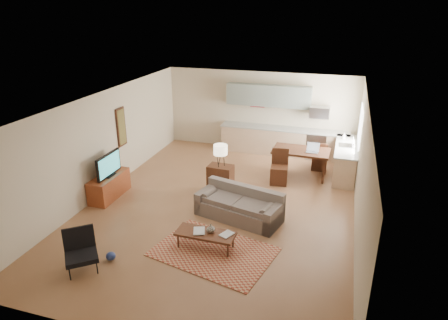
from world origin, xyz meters
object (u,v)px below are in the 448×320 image
(sofa, at_px, (239,204))
(coffee_table, at_px, (206,240))
(console_table, at_px, (221,179))
(dining_table, at_px, (300,163))
(armchair, at_px, (81,252))
(tv_credenza, at_px, (109,186))

(sofa, height_order, coffee_table, sofa)
(sofa, xyz_separation_m, console_table, (-0.85, 1.25, 0.01))
(coffee_table, bearing_deg, dining_table, 73.27)
(armchair, height_order, console_table, armchair)
(coffee_table, height_order, tv_credenza, tv_credenza)
(sofa, relative_size, tv_credenza, 1.61)
(dining_table, bearing_deg, coffee_table, -106.41)
(sofa, bearing_deg, armchair, -115.89)
(coffee_table, xyz_separation_m, console_table, (-0.51, 2.66, 0.19))
(sofa, bearing_deg, tv_credenza, -167.30)
(coffee_table, distance_m, console_table, 2.71)
(sofa, distance_m, coffee_table, 1.46)
(sofa, relative_size, armchair, 2.70)
(sofa, bearing_deg, console_table, 138.56)
(sofa, bearing_deg, coffee_table, -89.14)
(armchair, height_order, tv_credenza, armchair)
(tv_credenza, height_order, dining_table, dining_table)
(coffee_table, relative_size, console_table, 1.64)
(sofa, xyz_separation_m, coffee_table, (-0.34, -1.41, -0.18))
(armchair, relative_size, console_table, 1.03)
(console_table, bearing_deg, dining_table, 45.15)
(coffee_table, height_order, armchair, armchair)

